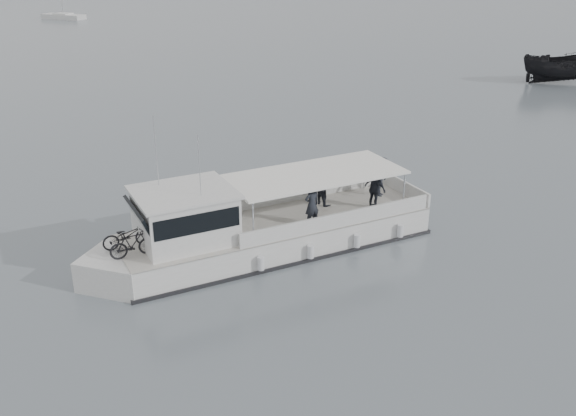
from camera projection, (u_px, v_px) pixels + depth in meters
ground at (214, 240)px, 26.15m from camera, size 1400.00×1400.00×0.00m
tour_boat at (248, 231)px, 24.67m from camera, size 14.24×4.53×5.93m
dark_motorboat at (562, 67)px, 53.68m from camera, size 7.19×5.46×2.62m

